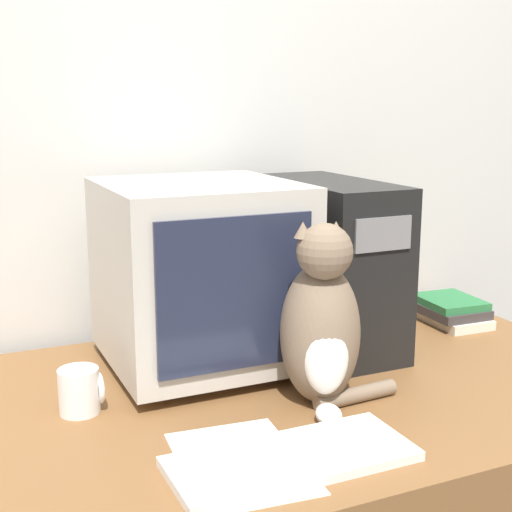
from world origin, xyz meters
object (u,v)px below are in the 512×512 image
(book_stack, at_px, (450,311))
(crt_monitor, at_px, (200,273))
(cat, at_px, (322,326))
(mug, at_px, (80,391))
(keyboard, at_px, (292,458))
(computer_tower, at_px, (329,264))
(pen, at_px, (209,458))

(book_stack, bearing_deg, crt_monitor, -178.27)
(crt_monitor, bearing_deg, book_stack, 1.73)
(crt_monitor, height_order, book_stack, crt_monitor)
(cat, xyz_separation_m, mug, (-0.47, 0.16, -0.12))
(crt_monitor, relative_size, mug, 4.78)
(keyboard, bearing_deg, computer_tower, 54.47)
(pen, bearing_deg, book_stack, 26.98)
(crt_monitor, height_order, pen, crt_monitor)
(mug, bearing_deg, computer_tower, 13.51)
(computer_tower, xyz_separation_m, cat, (-0.20, -0.32, -0.05))
(crt_monitor, relative_size, pen, 2.93)
(crt_monitor, xyz_separation_m, pen, (-0.15, -0.44, -0.22))
(cat, height_order, pen, cat)
(crt_monitor, height_order, cat, crt_monitor)
(crt_monitor, height_order, mug, crt_monitor)
(cat, bearing_deg, keyboard, -110.88)
(crt_monitor, bearing_deg, mug, -154.98)
(keyboard, relative_size, pen, 2.87)
(crt_monitor, xyz_separation_m, keyboard, (-0.02, -0.51, -0.22))
(computer_tower, bearing_deg, mug, -166.49)
(book_stack, relative_size, pen, 1.40)
(crt_monitor, distance_m, cat, 0.35)
(keyboard, bearing_deg, pen, 151.00)
(cat, bearing_deg, book_stack, 47.34)
(cat, bearing_deg, computer_tower, 76.76)
(cat, xyz_separation_m, pen, (-0.30, -0.14, -0.16))
(book_stack, distance_m, mug, 1.09)
(mug, bearing_deg, pen, -60.40)
(book_stack, distance_m, pen, 1.02)
(pen, bearing_deg, mug, 119.60)
(crt_monitor, xyz_separation_m, mug, (-0.31, -0.15, -0.18))
(crt_monitor, height_order, keyboard, crt_monitor)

